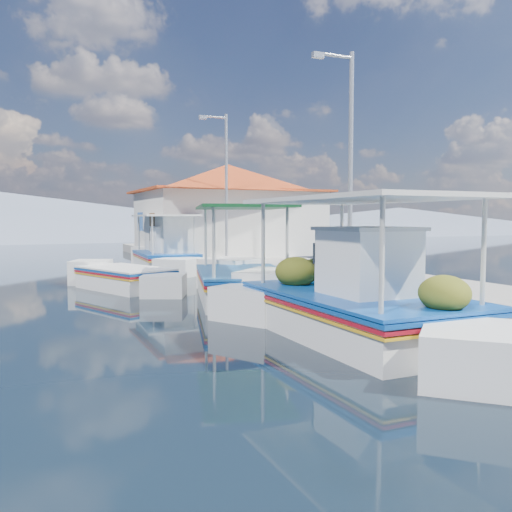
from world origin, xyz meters
name	(u,v)px	position (x,y,z in m)	size (l,w,h in m)	color
ground	(208,334)	(0.00, 0.00, 0.00)	(160.00, 160.00, 0.00)	black
quay	(315,277)	(5.90, 6.00, 0.25)	(5.00, 44.00, 0.50)	gray
bollards	(269,270)	(3.80, 5.25, 0.65)	(0.20, 17.20, 0.30)	#A5A8AD
main_caique	(354,307)	(2.49, -1.30, 0.57)	(2.68, 8.93, 2.94)	white
caique_green_canopy	(240,285)	(2.20, 3.74, 0.43)	(3.62, 7.43, 2.88)	white
caique_blue_hull	(125,280)	(-0.23, 7.39, 0.29)	(3.14, 5.54, 1.06)	white
caique_far	(165,258)	(2.61, 13.40, 0.50)	(2.51, 7.64, 2.68)	white
harbor_building	(228,208)	(6.20, 15.00, 2.78)	(10.49, 10.49, 4.40)	silver
lamp_post_near	(348,156)	(4.51, 2.00, 3.85)	(1.21, 0.14, 6.00)	#A5A8AD
lamp_post_far	(224,179)	(4.51, 11.00, 3.85)	(1.21, 0.14, 6.00)	#A5A8AD
mountain_ridge	(106,220)	(6.54, 56.00, 2.04)	(171.40, 96.00, 5.50)	slate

